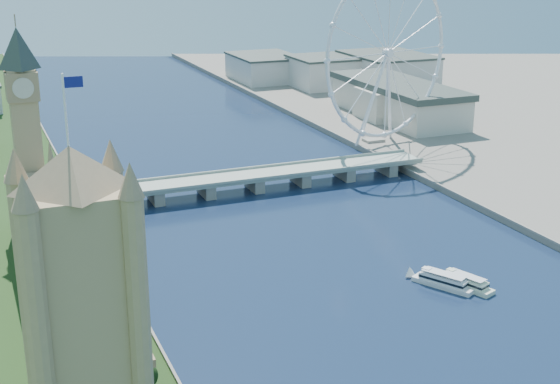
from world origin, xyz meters
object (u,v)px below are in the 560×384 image
london_eye (388,54)px  tour_boat_far (465,287)px  tour_boat_near (443,287)px  victoria_tower (84,327)px

london_eye → tour_boat_far: 244.58m
tour_boat_near → victoria_tower: bearing=178.8°
victoria_tower → london_eye: (254.98, 300.08, 13.03)m
victoria_tower → tour_boat_near: 190.79m
tour_boat_near → london_eye: bearing=37.6°
tour_boat_near → tour_boat_far: bearing=-56.5°
london_eye → tour_boat_near: 243.75m
victoria_tower → tour_boat_near: (161.77, 85.21, -54.49)m
london_eye → tour_boat_near: bearing=-113.5°
victoria_tower → london_eye: bearing=49.6°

